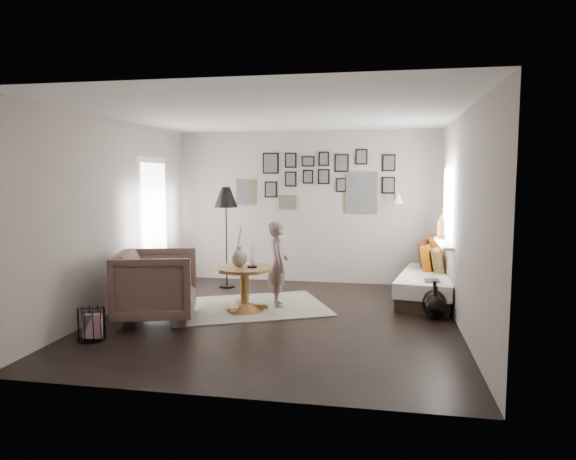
% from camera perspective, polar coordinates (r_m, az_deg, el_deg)
% --- Properties ---
extents(ground, '(4.80, 4.80, 0.00)m').
position_cam_1_polar(ground, '(6.72, -1.21, -9.81)').
color(ground, black).
rests_on(ground, ground).
extents(wall_back, '(4.50, 0.00, 4.50)m').
position_cam_1_polar(wall_back, '(8.84, 1.92, 2.57)').
color(wall_back, '#9E928B').
rests_on(wall_back, ground).
extents(wall_front, '(4.50, 0.00, 4.50)m').
position_cam_1_polar(wall_front, '(4.17, -7.93, -1.36)').
color(wall_front, '#9E928B').
rests_on(wall_front, ground).
extents(wall_left, '(0.00, 4.80, 4.80)m').
position_cam_1_polar(wall_left, '(7.28, -18.86, 1.50)').
color(wall_left, '#9E928B').
rests_on(wall_left, ground).
extents(wall_right, '(0.00, 4.80, 4.80)m').
position_cam_1_polar(wall_right, '(6.42, 18.84, 0.94)').
color(wall_right, '#9E928B').
rests_on(wall_right, ground).
extents(ceiling, '(4.80, 4.80, 0.00)m').
position_cam_1_polar(ceiling, '(6.51, -1.26, 12.80)').
color(ceiling, white).
rests_on(ceiling, wall_back).
extents(door_left, '(0.00, 2.14, 2.14)m').
position_cam_1_polar(door_left, '(8.36, -14.69, 0.45)').
color(door_left, white).
rests_on(door_left, wall_left).
extents(window_right, '(0.15, 1.32, 1.30)m').
position_cam_1_polar(window_right, '(7.77, 16.78, -0.89)').
color(window_right, white).
rests_on(window_right, wall_right).
extents(gallery_wall, '(2.74, 0.03, 1.08)m').
position_cam_1_polar(gallery_wall, '(8.77, 3.78, 5.42)').
color(gallery_wall, brown).
rests_on(gallery_wall, wall_back).
extents(wall_sconce, '(0.18, 0.36, 0.16)m').
position_cam_1_polar(wall_sconce, '(8.47, 12.09, 3.39)').
color(wall_sconce, white).
rests_on(wall_sconce, wall_back).
extents(rug, '(2.58, 2.27, 0.01)m').
position_cam_1_polar(rug, '(7.28, -4.51, -8.52)').
color(rug, beige).
rests_on(rug, ground).
extents(pedestal_table, '(0.77, 0.77, 0.60)m').
position_cam_1_polar(pedestal_table, '(7.05, -4.85, -6.73)').
color(pedestal_table, brown).
rests_on(pedestal_table, ground).
extents(vase, '(0.22, 0.22, 0.55)m').
position_cam_1_polar(vase, '(6.99, -5.47, -2.71)').
color(vase, black).
rests_on(vase, pedestal_table).
extents(candles, '(0.13, 0.13, 0.29)m').
position_cam_1_polar(candles, '(6.93, -4.00, -3.03)').
color(candles, black).
rests_on(candles, pedestal_table).
extents(daybed, '(1.09, 1.90, 0.88)m').
position_cam_1_polar(daybed, '(7.95, 15.31, -5.49)').
color(daybed, black).
rests_on(daybed, ground).
extents(magazine_on_daybed, '(0.20, 0.27, 0.01)m').
position_cam_1_polar(magazine_on_daybed, '(7.30, 15.72, -5.44)').
color(magazine_on_daybed, black).
rests_on(magazine_on_daybed, daybed).
extents(armchair, '(1.22, 1.20, 0.89)m').
position_cam_1_polar(armchair, '(6.76, -14.42, -5.99)').
color(armchair, brown).
rests_on(armchair, ground).
extents(armchair_cushion, '(0.50, 0.51, 0.18)m').
position_cam_1_polar(armchair_cushion, '(6.79, -14.02, -5.65)').
color(armchair_cushion, beige).
rests_on(armchair_cushion, armchair).
extents(floor_lamp, '(0.39, 0.39, 1.66)m').
position_cam_1_polar(floor_lamp, '(8.42, -6.92, 3.22)').
color(floor_lamp, black).
rests_on(floor_lamp, ground).
extents(magazine_basket, '(0.37, 0.37, 0.36)m').
position_cam_1_polar(magazine_basket, '(6.24, -20.99, -9.77)').
color(magazine_basket, black).
rests_on(magazine_basket, ground).
extents(demijohn_large, '(0.31, 0.31, 0.47)m').
position_cam_1_polar(demijohn_large, '(7.02, 15.94, -7.81)').
color(demijohn_large, black).
rests_on(demijohn_large, ground).
extents(demijohn_small, '(0.28, 0.28, 0.43)m').
position_cam_1_polar(demijohn_small, '(6.91, 16.03, -8.21)').
color(demijohn_small, black).
rests_on(demijohn_small, ground).
extents(child, '(0.42, 0.51, 1.21)m').
position_cam_1_polar(child, '(7.20, -1.12, -3.79)').
color(child, '#695253').
rests_on(child, ground).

